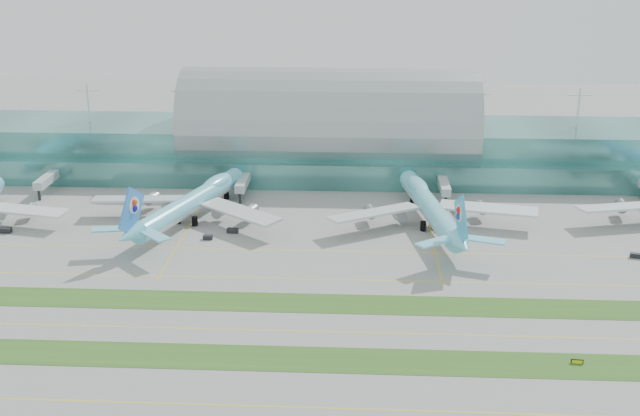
# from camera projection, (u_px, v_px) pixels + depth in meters

# --- Properties ---
(ground) EXTENTS (700.00, 700.00, 0.00)m
(ground) POSITION_uv_depth(u_px,v_px,m) (309.00, 307.00, 212.09)
(ground) COLOR gray
(ground) RESTS_ON ground
(terminal) EXTENTS (340.00, 69.10, 36.00)m
(terminal) POSITION_uv_depth(u_px,v_px,m) (329.00, 139.00, 329.36)
(terminal) COLOR #3D7A75
(terminal) RESTS_ON ground
(grass_strip_near) EXTENTS (420.00, 12.00, 0.08)m
(grass_strip_near) POSITION_uv_depth(u_px,v_px,m) (301.00, 359.00, 185.59)
(grass_strip_near) COLOR #2D591E
(grass_strip_near) RESTS_ON ground
(grass_strip_far) EXTENTS (420.00, 12.00, 0.08)m
(grass_strip_far) POSITION_uv_depth(u_px,v_px,m) (310.00, 303.00, 213.97)
(grass_strip_far) COLOR #2D591E
(grass_strip_far) RESTS_ON ground
(taxiline_a) EXTENTS (420.00, 0.35, 0.01)m
(taxiline_a) POSITION_uv_depth(u_px,v_px,m) (294.00, 407.00, 166.68)
(taxiline_a) COLOR yellow
(taxiline_a) RESTS_ON ground
(taxiline_b) EXTENTS (420.00, 0.35, 0.01)m
(taxiline_b) POSITION_uv_depth(u_px,v_px,m) (305.00, 331.00, 198.85)
(taxiline_b) COLOR yellow
(taxiline_b) RESTS_ON ground
(taxiline_c) EXTENTS (420.00, 0.35, 0.01)m
(taxiline_c) POSITION_uv_depth(u_px,v_px,m) (313.00, 279.00, 229.12)
(taxiline_c) COLOR yellow
(taxiline_c) RESTS_ON ground
(taxiline_d) EXTENTS (420.00, 0.35, 0.01)m
(taxiline_d) POSITION_uv_depth(u_px,v_px,m) (317.00, 251.00, 249.93)
(taxiline_d) COLOR yellow
(taxiline_d) RESTS_ON ground
(airliner_b) EXTENTS (68.78, 79.82, 22.54)m
(airliner_b) POSITION_uv_depth(u_px,v_px,m) (192.00, 201.00, 274.80)
(airliner_b) COLOR #67CEE4
(airliner_b) RESTS_ON ground
(airliner_c) EXTENTS (71.21, 81.65, 22.54)m
(airliner_c) POSITION_uv_depth(u_px,v_px,m) (430.00, 206.00, 269.67)
(airliner_c) COLOR #6BD6ED
(airliner_c) RESTS_ON ground
(gse_b) EXTENTS (4.09, 2.45, 1.74)m
(gse_b) POSITION_uv_depth(u_px,v_px,m) (5.00, 230.00, 264.92)
(gse_b) COLOR black
(gse_b) RESTS_ON ground
(gse_c) EXTENTS (3.07, 1.96, 1.40)m
(gse_c) POSITION_uv_depth(u_px,v_px,m) (208.00, 237.00, 259.13)
(gse_c) COLOR black
(gse_c) RESTS_ON ground
(gse_d) EXTENTS (3.86, 2.44, 1.50)m
(gse_d) POSITION_uv_depth(u_px,v_px,m) (233.00, 231.00, 264.88)
(gse_d) COLOR black
(gse_d) RESTS_ON ground
(gse_e) EXTENTS (3.78, 2.50, 1.22)m
(gse_e) POSITION_uv_depth(u_px,v_px,m) (455.00, 242.00, 255.31)
(gse_e) COLOR orange
(gse_e) RESTS_ON ground
(gse_f) EXTENTS (4.04, 1.93, 1.65)m
(gse_f) POSITION_uv_depth(u_px,v_px,m) (453.00, 234.00, 261.56)
(gse_f) COLOR black
(gse_f) RESTS_ON ground
(gse_g) EXTENTS (3.85, 2.34, 1.48)m
(gse_g) POSITION_uv_depth(u_px,v_px,m) (636.00, 256.00, 244.09)
(gse_g) COLOR black
(gse_g) RESTS_ON ground
(taxiway_sign_east) EXTENTS (2.78, 0.67, 1.17)m
(taxiway_sign_east) POSITION_uv_depth(u_px,v_px,m) (577.00, 362.00, 183.38)
(taxiway_sign_east) COLOR black
(taxiway_sign_east) RESTS_ON ground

